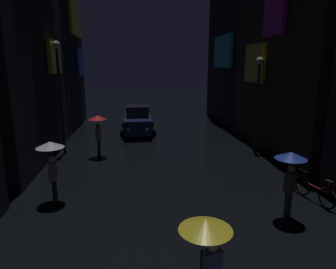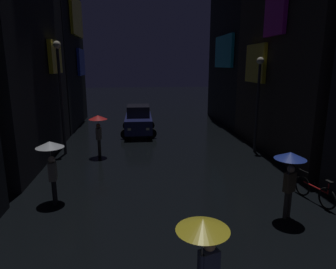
{
  "view_description": "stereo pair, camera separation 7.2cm",
  "coord_description": "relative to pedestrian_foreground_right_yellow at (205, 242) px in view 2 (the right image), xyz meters",
  "views": [
    {
      "loc": [
        -1.45,
        -1.58,
        4.56
      ],
      "look_at": [
        0.0,
        10.43,
        1.72
      ],
      "focal_mm": 32.0,
      "sensor_mm": 36.0,
      "label": 1
    },
    {
      "loc": [
        -1.38,
        -1.59,
        4.56
      ],
      "look_at": [
        0.0,
        10.43,
        1.72
      ],
      "focal_mm": 32.0,
      "sensor_mm": 36.0,
      "label": 2
    }
  ],
  "objects": [
    {
      "name": "pedestrian_midstreet_left_blue",
      "position": [
        3.34,
        3.42,
        0.0
      ],
      "size": [
        0.9,
        0.9,
        2.12
      ],
      "color": "#38332D",
      "rests_on": "ground"
    },
    {
      "name": "streetlamp_left_far",
      "position": [
        -4.74,
        11.2,
        1.86
      ],
      "size": [
        0.36,
        0.36,
        5.66
      ],
      "color": "#2D2D33",
      "rests_on": "ground"
    },
    {
      "name": "building_right_mid",
      "position": [
        7.74,
        10.73,
        4.73
      ],
      "size": [
        4.25,
        8.98,
        12.78
      ],
      "color": "#2D2826",
      "rests_on": "ground"
    },
    {
      "name": "streetlamp_right_far",
      "position": [
        5.26,
        10.5,
        1.45
      ],
      "size": [
        0.36,
        0.36,
        4.92
      ],
      "color": "#2D2D33",
      "rests_on": "ground"
    },
    {
      "name": "pedestrian_midstreet_centre_clear",
      "position": [
        -3.85,
        5.37,
        0.0
      ],
      "size": [
        0.9,
        0.9,
        2.12
      ],
      "color": "black",
      "rests_on": "ground"
    },
    {
      "name": "building_right_far",
      "position": [
        7.75,
        19.1,
        6.76
      ],
      "size": [
        4.25,
        7.71,
        16.86
      ],
      "color": "black",
      "rests_on": "ground"
    },
    {
      "name": "car_distant",
      "position": [
        -0.84,
        15.32,
        -0.74
      ],
      "size": [
        2.31,
        4.18,
        1.92
      ],
      "color": "navy",
      "rests_on": "ground"
    },
    {
      "name": "pedestrian_near_crossing_red",
      "position": [
        -2.9,
        10.52,
        0.0
      ],
      "size": [
        0.9,
        0.9,
        2.12
      ],
      "color": "#38332D",
      "rests_on": "ground"
    },
    {
      "name": "pedestrian_foreground_right_yellow",
      "position": [
        0.0,
        0.0,
        0.0
      ],
      "size": [
        0.9,
        0.9,
        2.12
      ],
      "color": "#2D2D38",
      "rests_on": "ground"
    },
    {
      "name": "bicycle_parked_at_storefront",
      "position": [
        4.86,
        4.41,
        -1.28
      ],
      "size": [
        0.42,
        1.8,
        0.96
      ],
      "color": "black",
      "rests_on": "ground"
    }
  ]
}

